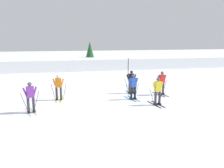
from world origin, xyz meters
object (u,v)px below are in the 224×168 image
skier_orange (58,86)px  skier_black (131,81)px  skier_blue (133,86)px  skier_purple (30,97)px  skier_red (162,82)px  skier_yellow (158,90)px  trail_marker_pole (128,69)px  conifer_far_left (90,52)px

skier_orange → skier_black: 5.25m
skier_blue → skier_black: bearing=77.7°
skier_purple → skier_red: bearing=15.2°
skier_black → skier_yellow: size_ratio=1.00×
skier_orange → skier_red: (7.19, -0.06, -0.00)m
skier_red → trail_marker_pole: bearing=95.3°
skier_orange → skier_blue: 4.90m
skier_yellow → skier_red: size_ratio=1.00×
skier_yellow → conifer_far_left: (-1.88, 19.54, 1.13)m
trail_marker_pole → skier_orange: bearing=-135.0°
skier_blue → skier_yellow: 1.87m
conifer_far_left → skier_yellow: bearing=-84.5°
skier_black → skier_blue: (-0.37, -1.70, 0.00)m
skier_blue → skier_purple: bearing=-166.4°
skier_blue → skier_red: size_ratio=1.00×
skier_orange → skier_red: same height
skier_black → skier_blue: size_ratio=1.00×
skier_black → trail_marker_pole: (1.39, 5.78, 0.12)m
skier_black → conifer_far_left: (-1.18, 16.31, 1.13)m
skier_blue → skier_purple: 6.44m
skier_purple → skier_yellow: bearing=-0.2°
skier_blue → skier_yellow: bearing=-55.1°
skier_red → skier_purple: bearing=-164.8°
skier_purple → conifer_far_left: bearing=74.4°
skier_yellow → skier_red: (1.30, 2.36, 0.00)m
skier_orange → skier_red: 7.19m
skier_blue → skier_yellow: (1.07, -1.54, -0.00)m
skier_blue → skier_red: (2.37, 0.82, -0.00)m
skier_red → conifer_far_left: (-3.18, 17.18, 1.13)m
skier_black → trail_marker_pole: 5.94m
skier_purple → skier_red: (8.63, 2.34, -0.00)m
skier_black → skier_purple: size_ratio=1.00×
skier_black → trail_marker_pole: trail_marker_pole is taller
skier_yellow → conifer_far_left: bearing=95.5°
skier_black → conifer_far_left: conifer_far_left is taller
skier_black → skier_purple: 7.37m
skier_red → conifer_far_left: bearing=100.5°
conifer_far_left → skier_black: bearing=-85.9°
skier_red → trail_marker_pole: (-0.61, 6.65, 0.12)m
skier_orange → skier_purple: size_ratio=1.00×
skier_yellow → conifer_far_left: conifer_far_left is taller
skier_red → trail_marker_pole: trail_marker_pole is taller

